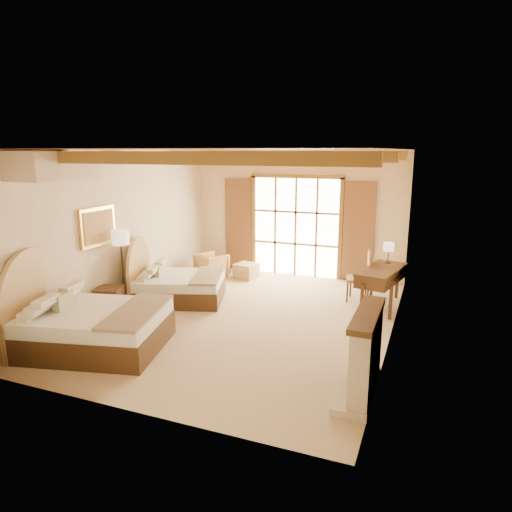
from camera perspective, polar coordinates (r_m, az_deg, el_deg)
The scene contains 19 objects.
floor at distance 8.95m, azimuth -1.61°, elevation -7.77°, with size 7.00×7.00×0.00m, color #CAB58A.
wall_back at distance 11.77m, azimuth 5.09°, elevation 5.28°, with size 5.50×5.50×0.00m, color beige.
wall_left at distance 9.91m, azimuth -16.47°, elevation 3.34°, with size 7.00×7.00×0.00m, color beige.
wall_right at distance 7.86m, azimuth 17.06°, elevation 0.88°, with size 7.00×7.00×0.00m, color beige.
ceiling at distance 8.37m, azimuth -1.76°, elevation 13.18°, with size 7.00×7.00×0.00m, color #BC7234.
ceiling_beams at distance 8.37m, azimuth -1.75°, elevation 12.36°, with size 5.39×4.60×0.18m, color olive, non-canonical shape.
french_doors at distance 11.76m, azimuth 4.97°, elevation 3.56°, with size 3.95×0.08×2.60m.
fireplace at distance 6.32m, azimuth 13.38°, elevation -12.31°, with size 0.46×1.40×1.16m.
painting at distance 9.29m, azimuth -19.13°, elevation 3.47°, with size 0.06×0.95×0.75m.
canopy_valance at distance 8.06m, azimuth -23.94°, elevation 10.32°, with size 0.70×1.40×0.45m, color beige.
bed_near at distance 8.07m, azimuth -20.44°, elevation -7.68°, with size 2.55×2.11×1.45m.
bed_far at distance 10.07m, azimuth -10.25°, elevation -3.37°, with size 2.27×1.91×1.22m.
nightstand at distance 9.44m, azimuth -17.85°, elevation -5.44°, with size 0.48×0.48×0.58m, color #493418.
floor_lamp at distance 9.51m, azimuth -16.55°, elevation 1.66°, with size 0.35×0.35×1.64m.
armchair at distance 11.71m, azimuth -5.55°, elevation -1.17°, with size 0.68×0.70×0.63m, color tan.
ottoman at distance 11.65m, azimuth -1.22°, elevation -1.84°, with size 0.51×0.51×0.37m, color tan.
desk at distance 9.82m, azimuth 15.34°, elevation -3.64°, with size 0.96×1.63×0.82m.
desk_chair at distance 10.10m, azimuth 12.79°, elevation -3.62°, with size 0.58×0.57×1.10m.
desk_lamp at distance 10.13m, azimuth 16.25°, elevation 1.00°, with size 0.22×0.22×0.44m.
Camera 1 is at (3.31, -7.68, 3.18)m, focal length 32.00 mm.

